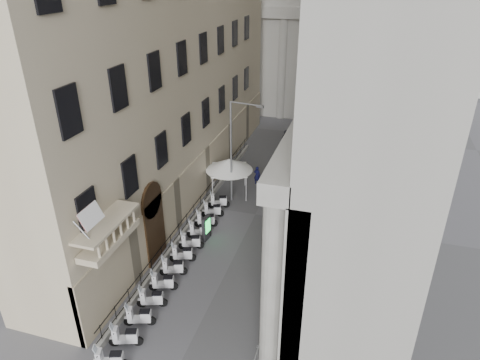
% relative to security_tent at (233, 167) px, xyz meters
% --- Properties ---
extents(iron_fence, '(0.30, 28.00, 1.40)m').
position_rel_security_tent_xyz_m(iron_fence, '(-1.76, -3.63, -2.67)').
color(iron_fence, black).
rests_on(iron_fence, ground).
extents(blue_awning, '(1.60, 3.00, 3.00)m').
position_rel_security_tent_xyz_m(blue_awning, '(6.69, 4.37, -2.67)').
color(blue_awning, navy).
rests_on(blue_awning, ground).
extents(flag, '(1.00, 1.40, 8.20)m').
position_rel_security_tent_xyz_m(flag, '(-1.46, -16.63, -2.67)').
color(flag, '#9E0C11').
rests_on(flag, ground).
extents(scooter_1, '(1.51, 0.97, 1.50)m').
position_rel_security_tent_xyz_m(scooter_1, '(-0.54, -16.83, -2.67)').
color(scooter_1, silver).
rests_on(scooter_1, ground).
extents(scooter_2, '(1.51, 0.97, 1.50)m').
position_rel_security_tent_xyz_m(scooter_2, '(-0.54, -15.37, -2.67)').
color(scooter_2, silver).
rests_on(scooter_2, ground).
extents(scooter_3, '(1.51, 0.97, 1.50)m').
position_rel_security_tent_xyz_m(scooter_3, '(-0.54, -13.91, -2.67)').
color(scooter_3, silver).
rests_on(scooter_3, ground).
extents(scooter_4, '(1.51, 0.97, 1.50)m').
position_rel_security_tent_xyz_m(scooter_4, '(-0.54, -12.45, -2.67)').
color(scooter_4, silver).
rests_on(scooter_4, ground).
extents(scooter_5, '(1.51, 0.97, 1.50)m').
position_rel_security_tent_xyz_m(scooter_5, '(-0.54, -10.99, -2.67)').
color(scooter_5, silver).
rests_on(scooter_5, ground).
extents(scooter_6, '(1.51, 0.97, 1.50)m').
position_rel_security_tent_xyz_m(scooter_6, '(-0.54, -9.53, -2.67)').
color(scooter_6, silver).
rests_on(scooter_6, ground).
extents(scooter_7, '(1.51, 0.97, 1.50)m').
position_rel_security_tent_xyz_m(scooter_7, '(-0.54, -8.07, -2.67)').
color(scooter_7, silver).
rests_on(scooter_7, ground).
extents(scooter_8, '(1.51, 0.97, 1.50)m').
position_rel_security_tent_xyz_m(scooter_8, '(-0.54, -6.61, -2.67)').
color(scooter_8, silver).
rests_on(scooter_8, ground).
extents(scooter_9, '(1.51, 0.97, 1.50)m').
position_rel_security_tent_xyz_m(scooter_9, '(-0.54, -5.15, -2.67)').
color(scooter_9, silver).
rests_on(scooter_9, ground).
extents(scooter_10, '(1.51, 0.97, 1.50)m').
position_rel_security_tent_xyz_m(scooter_10, '(-0.54, -3.69, -2.67)').
color(scooter_10, silver).
rests_on(scooter_10, ground).
extents(scooter_11, '(1.51, 0.97, 1.50)m').
position_rel_security_tent_xyz_m(scooter_11, '(-0.54, -2.23, -2.67)').
color(scooter_11, silver).
rests_on(scooter_11, ground).
extents(barrier_1, '(0.60, 2.40, 1.10)m').
position_rel_security_tent_xyz_m(barrier_1, '(6.21, -13.78, -2.67)').
color(barrier_1, '#999BA0').
rests_on(barrier_1, ground).
extents(barrier_2, '(0.60, 2.40, 1.10)m').
position_rel_security_tent_xyz_m(barrier_2, '(6.21, -11.28, -2.67)').
color(barrier_2, '#999BA0').
rests_on(barrier_2, ground).
extents(barrier_3, '(0.60, 2.40, 1.10)m').
position_rel_security_tent_xyz_m(barrier_3, '(6.21, -8.78, -2.67)').
color(barrier_3, '#999BA0').
rests_on(barrier_3, ground).
extents(barrier_4, '(0.60, 2.40, 1.10)m').
position_rel_security_tent_xyz_m(barrier_4, '(6.21, -6.28, -2.67)').
color(barrier_4, '#999BA0').
rests_on(barrier_4, ground).
extents(barrier_5, '(0.60, 2.40, 1.10)m').
position_rel_security_tent_xyz_m(barrier_5, '(6.21, -3.78, -2.67)').
color(barrier_5, '#999BA0').
rests_on(barrier_5, ground).
extents(security_tent, '(3.93, 3.93, 3.20)m').
position_rel_security_tent_xyz_m(security_tent, '(0.00, 0.00, 0.00)').
color(security_tent, silver).
rests_on(security_tent, ground).
extents(street_lamp, '(2.75, 0.62, 8.48)m').
position_rel_security_tent_xyz_m(street_lamp, '(0.38, -0.79, 2.40)').
color(street_lamp, gray).
rests_on(street_lamp, ground).
extents(info_kiosk, '(0.40, 0.89, 1.82)m').
position_rel_security_tent_xyz_m(info_kiosk, '(0.05, -6.63, -1.75)').
color(info_kiosk, black).
rests_on(info_kiosk, ground).
extents(pedestrian_a, '(0.70, 0.54, 1.71)m').
position_rel_security_tent_xyz_m(pedestrian_a, '(1.35, 2.67, -1.81)').
color(pedestrian_a, '#0D0E35').
rests_on(pedestrian_a, ground).
extents(pedestrian_b, '(0.90, 0.78, 1.59)m').
position_rel_security_tent_xyz_m(pedestrian_b, '(4.04, 4.49, -1.88)').
color(pedestrian_b, black).
rests_on(pedestrian_b, ground).
extents(pedestrian_c, '(0.99, 0.79, 1.77)m').
position_rel_security_tent_xyz_m(pedestrian_c, '(2.05, 12.23, -1.79)').
color(pedestrian_c, black).
rests_on(pedestrian_c, ground).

